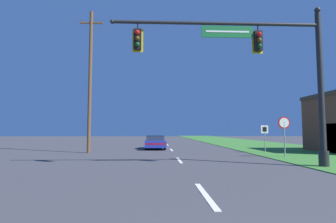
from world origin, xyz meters
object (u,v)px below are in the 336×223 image
car_ahead (155,142)px  route_sign_post (265,133)px  stop_sign (284,127)px  signal_mast (267,67)px  utility_pole_near (90,79)px

car_ahead → route_sign_post: 9.58m
stop_sign → signal_mast: bearing=-123.3°
utility_pole_near → route_sign_post: bearing=-2.4°
signal_mast → stop_sign: 5.84m
utility_pole_near → car_ahead: bearing=40.0°
car_ahead → utility_pole_near: (-4.97, -4.16, 5.03)m
car_ahead → stop_sign: size_ratio=1.75×
route_sign_post → utility_pole_near: bearing=177.6°
stop_sign → route_sign_post: stop_sign is taller
signal_mast → route_sign_post: 8.78m
signal_mast → utility_pole_near: (-10.27, 8.22, 1.01)m
route_sign_post → stop_sign: bearing=-92.6°
car_ahead → stop_sign: (8.13, -8.08, 1.26)m
route_sign_post → utility_pole_near: size_ratio=0.19×
route_sign_post → utility_pole_near: utility_pole_near is taller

